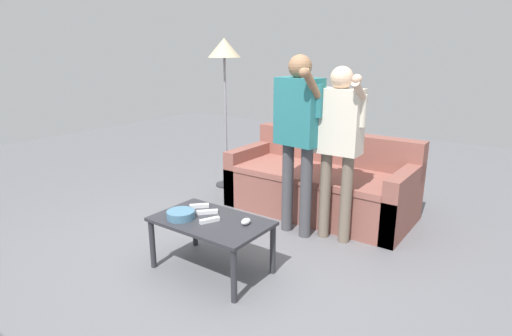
{
  "coord_description": "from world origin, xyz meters",
  "views": [
    {
      "loc": [
        2.01,
        -2.27,
        1.64
      ],
      "look_at": [
        0.11,
        0.38,
        0.72
      ],
      "focal_mm": 28.96,
      "sensor_mm": 36.0,
      "label": 1
    }
  ],
  "objects_px": {
    "floor_lamp": "(224,57)",
    "game_remote_wand_near": "(199,206)",
    "snack_bowl": "(181,215)",
    "player_center": "(298,125)",
    "game_remote_wand_far": "(210,220)",
    "couch": "(321,185)",
    "player_right": "(339,135)",
    "game_remote_nunchuk": "(246,221)",
    "game_remote_wand_spare": "(207,212)",
    "coffee_table": "(211,227)"
  },
  "relations": [
    {
      "from": "floor_lamp",
      "to": "game_remote_wand_near",
      "type": "relative_size",
      "value": 13.07
    },
    {
      "from": "snack_bowl",
      "to": "player_center",
      "type": "distance_m",
      "value": 1.28
    },
    {
      "from": "game_remote_wand_far",
      "to": "couch",
      "type": "bearing_deg",
      "value": 87.06
    },
    {
      "from": "floor_lamp",
      "to": "player_right",
      "type": "height_order",
      "value": "floor_lamp"
    },
    {
      "from": "game_remote_nunchuk",
      "to": "player_center",
      "type": "relative_size",
      "value": 0.05
    },
    {
      "from": "couch",
      "to": "game_remote_wand_spare",
      "type": "distance_m",
      "value": 1.56
    },
    {
      "from": "game_remote_nunchuk",
      "to": "game_remote_wand_far",
      "type": "distance_m",
      "value": 0.27
    },
    {
      "from": "snack_bowl",
      "to": "game_remote_wand_near",
      "type": "xyz_separation_m",
      "value": [
        -0.04,
        0.25,
        -0.01
      ]
    },
    {
      "from": "game_remote_wand_near",
      "to": "game_remote_wand_far",
      "type": "xyz_separation_m",
      "value": [
        0.27,
        -0.17,
        0.0
      ]
    },
    {
      "from": "snack_bowl",
      "to": "game_remote_wand_near",
      "type": "bearing_deg",
      "value": 99.33
    },
    {
      "from": "coffee_table",
      "to": "snack_bowl",
      "type": "xyz_separation_m",
      "value": [
        -0.2,
        -0.11,
        0.09
      ]
    },
    {
      "from": "snack_bowl",
      "to": "floor_lamp",
      "type": "xyz_separation_m",
      "value": [
        -1.05,
        1.81,
        1.13
      ]
    },
    {
      "from": "couch",
      "to": "coffee_table",
      "type": "distance_m",
      "value": 1.61
    },
    {
      "from": "game_remote_nunchuk",
      "to": "player_right",
      "type": "relative_size",
      "value": 0.06
    },
    {
      "from": "game_remote_nunchuk",
      "to": "game_remote_wand_spare",
      "type": "distance_m",
      "value": 0.37
    },
    {
      "from": "floor_lamp",
      "to": "player_center",
      "type": "distance_m",
      "value": 1.7
    },
    {
      "from": "couch",
      "to": "game_remote_wand_near",
      "type": "height_order",
      "value": "couch"
    },
    {
      "from": "coffee_table",
      "to": "floor_lamp",
      "type": "xyz_separation_m",
      "value": [
        -1.25,
        1.69,
        1.21
      ]
    },
    {
      "from": "game_remote_wand_near",
      "to": "snack_bowl",
      "type": "bearing_deg",
      "value": -80.67
    },
    {
      "from": "snack_bowl",
      "to": "player_center",
      "type": "height_order",
      "value": "player_center"
    },
    {
      "from": "game_remote_wand_near",
      "to": "game_remote_wand_spare",
      "type": "xyz_separation_m",
      "value": [
        0.14,
        -0.06,
        -0.0
      ]
    },
    {
      "from": "game_remote_nunchuk",
      "to": "game_remote_wand_near",
      "type": "distance_m",
      "value": 0.51
    },
    {
      "from": "player_center",
      "to": "game_remote_wand_near",
      "type": "xyz_separation_m",
      "value": [
        -0.42,
        -0.83,
        -0.58
      ]
    },
    {
      "from": "game_remote_wand_near",
      "to": "game_remote_wand_spare",
      "type": "relative_size",
      "value": 0.95
    },
    {
      "from": "snack_bowl",
      "to": "couch",
      "type": "bearing_deg",
      "value": 79.78
    },
    {
      "from": "couch",
      "to": "game_remote_nunchuk",
      "type": "bearing_deg",
      "value": -84.0
    },
    {
      "from": "game_remote_wand_far",
      "to": "floor_lamp",
      "type": "bearing_deg",
      "value": 126.34
    },
    {
      "from": "coffee_table",
      "to": "game_remote_nunchuk",
      "type": "xyz_separation_m",
      "value": [
        0.27,
        0.08,
        0.08
      ]
    },
    {
      "from": "game_remote_nunchuk",
      "to": "player_center",
      "type": "height_order",
      "value": "player_center"
    },
    {
      "from": "player_center",
      "to": "game_remote_wand_spare",
      "type": "bearing_deg",
      "value": -107.36
    },
    {
      "from": "coffee_table",
      "to": "game_remote_wand_far",
      "type": "bearing_deg",
      "value": -60.42
    },
    {
      "from": "snack_bowl",
      "to": "game_remote_wand_far",
      "type": "xyz_separation_m",
      "value": [
        0.23,
        0.07,
        -0.01
      ]
    },
    {
      "from": "coffee_table",
      "to": "snack_bowl",
      "type": "bearing_deg",
      "value": -151.35
    },
    {
      "from": "game_remote_wand_spare",
      "to": "snack_bowl",
      "type": "bearing_deg",
      "value": -118.75
    },
    {
      "from": "game_remote_nunchuk",
      "to": "game_remote_wand_near",
      "type": "bearing_deg",
      "value": 174.51
    },
    {
      "from": "floor_lamp",
      "to": "game_remote_nunchuk",
      "type": "bearing_deg",
      "value": -46.65
    },
    {
      "from": "player_right",
      "to": "game_remote_wand_near",
      "type": "distance_m",
      "value": 1.31
    },
    {
      "from": "game_remote_nunchuk",
      "to": "floor_lamp",
      "type": "bearing_deg",
      "value": 133.35
    },
    {
      "from": "snack_bowl",
      "to": "player_right",
      "type": "relative_size",
      "value": 0.14
    },
    {
      "from": "coffee_table",
      "to": "floor_lamp",
      "type": "bearing_deg",
      "value": 126.48
    },
    {
      "from": "couch",
      "to": "player_right",
      "type": "xyz_separation_m",
      "value": [
        0.42,
        -0.55,
        0.67
      ]
    },
    {
      "from": "snack_bowl",
      "to": "floor_lamp",
      "type": "height_order",
      "value": "floor_lamp"
    },
    {
      "from": "game_remote_wand_near",
      "to": "game_remote_wand_spare",
      "type": "distance_m",
      "value": 0.15
    },
    {
      "from": "player_center",
      "to": "game_remote_wand_far",
      "type": "bearing_deg",
      "value": -98.79
    },
    {
      "from": "coffee_table",
      "to": "floor_lamp",
      "type": "distance_m",
      "value": 2.43
    },
    {
      "from": "couch",
      "to": "floor_lamp",
      "type": "distance_m",
      "value": 1.88
    },
    {
      "from": "game_remote_nunchuk",
      "to": "game_remote_wand_near",
      "type": "xyz_separation_m",
      "value": [
        -0.51,
        0.05,
        -0.01
      ]
    },
    {
      "from": "game_remote_wand_far",
      "to": "player_right",
      "type": "bearing_deg",
      "value": 65.43
    },
    {
      "from": "couch",
      "to": "coffee_table",
      "type": "relative_size",
      "value": 2.14
    },
    {
      "from": "game_remote_wand_near",
      "to": "game_remote_wand_far",
      "type": "distance_m",
      "value": 0.32
    }
  ]
}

